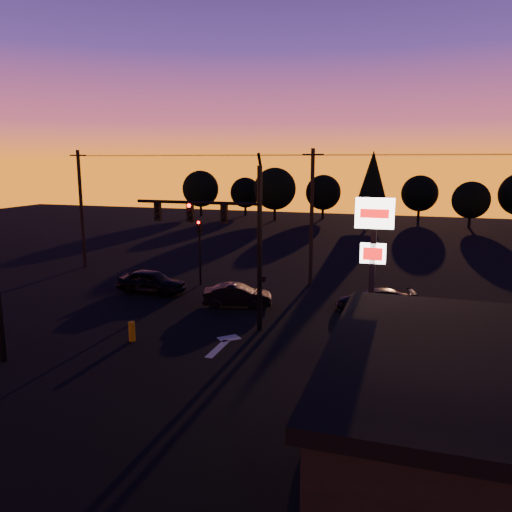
{
  "coord_description": "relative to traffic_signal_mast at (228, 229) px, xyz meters",
  "views": [
    {
      "loc": [
        8.49,
        -18.46,
        8.24
      ],
      "look_at": [
        1.0,
        5.0,
        3.5
      ],
      "focal_mm": 35.0,
      "sensor_mm": 36.0,
      "label": 1
    }
  ],
  "objects": [
    {
      "name": "ground",
      "position": [
        0.1,
        -3.99,
        -4.94
      ],
      "size": [
        120.0,
        120.0,
        0.0
      ],
      "primitive_type": "plane",
      "color": "black",
      "rests_on": "ground"
    },
    {
      "name": "lane_arrow",
      "position": [
        0.6,
        -2.33,
        -4.93
      ],
      "size": [
        1.2,
        3.1,
        0.01
      ],
      "color": "beige",
      "rests_on": "ground"
    },
    {
      "name": "traffic_signal_mast",
      "position": [
        0.0,
        0.0,
        0.0
      ],
      "size": [
        6.79,
        0.52,
        8.58
      ],
      "color": "black",
      "rests_on": "ground"
    },
    {
      "name": "secondary_signal",
      "position": [
        -4.9,
        7.49,
        -2.07
      ],
      "size": [
        0.3,
        0.31,
        4.35
      ],
      "color": "black",
      "rests_on": "ground"
    },
    {
      "name": "pylon_sign",
      "position": [
        7.1,
        -2.49,
        -0.02
      ],
      "size": [
        1.5,
        0.28,
        6.8
      ],
      "color": "black",
      "rests_on": "ground"
    },
    {
      "name": "utility_pole_0",
      "position": [
        -15.9,
        10.01,
        -0.34
      ],
      "size": [
        1.4,
        0.26,
        9.0
      ],
      "color": "black",
      "rests_on": "ground"
    },
    {
      "name": "utility_pole_1",
      "position": [
        2.1,
        10.01,
        -0.34
      ],
      "size": [
        1.4,
        0.26,
        9.0
      ],
      "color": "black",
      "rests_on": "ground"
    },
    {
      "name": "power_wires",
      "position": [
        2.1,
        10.01,
        3.63
      ],
      "size": [
        36.0,
        1.22,
        0.07
      ],
      "color": "black",
      "rests_on": "ground"
    },
    {
      "name": "bollard",
      "position": [
        -3.57,
        -3.27,
        -4.48
      ],
      "size": [
        0.3,
        0.3,
        0.91
      ],
      "primitive_type": "cylinder",
      "color": "#BD8508",
      "rests_on": "ground"
    },
    {
      "name": "tree_0",
      "position": [
        -21.9,
        46.01,
        -0.88
      ],
      "size": [
        5.36,
        5.36,
        6.74
      ],
      "color": "black",
      "rests_on": "ground"
    },
    {
      "name": "tree_1",
      "position": [
        -15.9,
        49.01,
        -1.5
      ],
      "size": [
        4.54,
        4.54,
        5.71
      ],
      "color": "black",
      "rests_on": "ground"
    },
    {
      "name": "tree_2",
      "position": [
        -9.9,
        44.01,
        -0.57
      ],
      "size": [
        5.77,
        5.78,
        7.26
      ],
      "color": "black",
      "rests_on": "ground"
    },
    {
      "name": "tree_3",
      "position": [
        -3.9,
        48.01,
        -1.19
      ],
      "size": [
        4.95,
        4.95,
        6.22
      ],
      "color": "black",
      "rests_on": "ground"
    },
    {
      "name": "tree_4",
      "position": [
        3.1,
        45.01,
        0.99
      ],
      "size": [
        4.18,
        4.18,
        9.5
      ],
      "color": "black",
      "rests_on": "ground"
    },
    {
      "name": "tree_5",
      "position": [
        9.1,
        50.01,
        -1.19
      ],
      "size": [
        4.95,
        4.95,
        6.22
      ],
      "color": "black",
      "rests_on": "ground"
    },
    {
      "name": "tree_6",
      "position": [
        15.1,
        44.01,
        -1.5
      ],
      "size": [
        4.54,
        4.54,
        5.71
      ],
      "color": "black",
      "rests_on": "ground"
    },
    {
      "name": "car_left",
      "position": [
        -6.95,
        4.57,
        -4.2
      ],
      "size": [
        4.38,
        1.82,
        1.48
      ],
      "primitive_type": "imported",
      "rotation": [
        0.0,
        0.0,
        1.55
      ],
      "color": "black",
      "rests_on": "ground"
    },
    {
      "name": "car_mid",
      "position": [
        -0.8,
        3.47,
        -4.29
      ],
      "size": [
        4.11,
        2.31,
        1.28
      ],
      "primitive_type": "imported",
      "rotation": [
        0.0,
        0.0,
        1.83
      ],
      "color": "black",
      "rests_on": "ground"
    },
    {
      "name": "car_right",
      "position": [
        6.76,
        4.89,
        -4.32
      ],
      "size": [
        4.55,
        2.62,
        1.24
      ],
      "primitive_type": "imported",
      "rotation": [
        0.0,
        0.0,
        -1.35
      ],
      "color": "black",
      "rests_on": "ground"
    },
    {
      "name": "suv_parked",
      "position": [
        8.23,
        -7.63,
        -4.2
      ],
      "size": [
        4.97,
        5.81,
        1.48
      ],
      "primitive_type": "imported",
      "rotation": [
        0.0,
        0.0,
        0.58
      ],
      "color": "black",
      "rests_on": "ground"
    }
  ]
}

